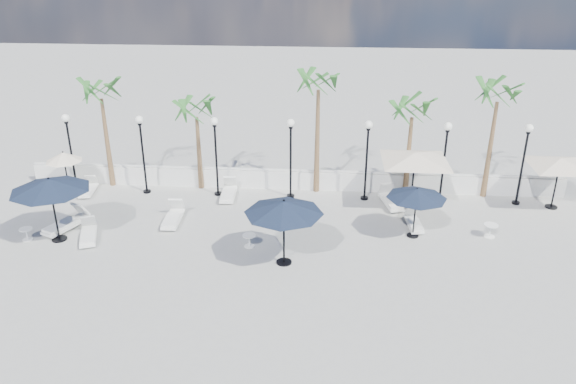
# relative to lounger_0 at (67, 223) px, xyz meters

# --- Properties ---
(ground) EXTENTS (100.00, 100.00, 0.00)m
(ground) POSITION_rel_lounger_0_xyz_m (9.21, -2.50, -0.27)
(ground) COLOR gray
(ground) RESTS_ON ground
(balustrade) EXTENTS (26.00, 0.30, 1.01)m
(balustrade) POSITION_rel_lounger_0_xyz_m (9.21, 5.00, 0.20)
(balustrade) COLOR silver
(balustrade) RESTS_ON ground
(lamppost_0) EXTENTS (0.36, 0.36, 3.84)m
(lamppost_0) POSITION_rel_lounger_0_xyz_m (-1.29, 4.00, 2.22)
(lamppost_0) COLOR black
(lamppost_0) RESTS_ON ground
(lamppost_1) EXTENTS (0.36, 0.36, 3.84)m
(lamppost_1) POSITION_rel_lounger_0_xyz_m (2.21, 4.00, 2.22)
(lamppost_1) COLOR black
(lamppost_1) RESTS_ON ground
(lamppost_2) EXTENTS (0.36, 0.36, 3.84)m
(lamppost_2) POSITION_rel_lounger_0_xyz_m (5.71, 4.00, 2.22)
(lamppost_2) COLOR black
(lamppost_2) RESTS_ON ground
(lamppost_3) EXTENTS (0.36, 0.36, 3.84)m
(lamppost_3) POSITION_rel_lounger_0_xyz_m (9.21, 4.00, 2.22)
(lamppost_3) COLOR black
(lamppost_3) RESTS_ON ground
(lamppost_4) EXTENTS (0.36, 0.36, 3.84)m
(lamppost_4) POSITION_rel_lounger_0_xyz_m (12.71, 4.00, 2.22)
(lamppost_4) COLOR black
(lamppost_4) RESTS_ON ground
(lamppost_5) EXTENTS (0.36, 0.36, 3.84)m
(lamppost_5) POSITION_rel_lounger_0_xyz_m (16.21, 4.00, 2.22)
(lamppost_5) COLOR black
(lamppost_5) RESTS_ON ground
(lamppost_6) EXTENTS (0.36, 0.36, 3.84)m
(lamppost_6) POSITION_rel_lounger_0_xyz_m (19.71, 4.00, 2.22)
(lamppost_6) COLOR black
(lamppost_6) RESTS_ON ground
(palm_0) EXTENTS (2.60, 2.60, 5.50)m
(palm_0) POSITION_rel_lounger_0_xyz_m (0.21, 4.80, 4.27)
(palm_0) COLOR brown
(palm_0) RESTS_ON ground
(palm_1) EXTENTS (2.60, 2.60, 4.70)m
(palm_1) POSITION_rel_lounger_0_xyz_m (4.71, 4.80, 3.49)
(palm_1) COLOR brown
(palm_1) RESTS_ON ground
(palm_2) EXTENTS (2.60, 2.60, 6.10)m
(palm_2) POSITION_rel_lounger_0_xyz_m (10.41, 4.80, 4.85)
(palm_2) COLOR brown
(palm_2) RESTS_ON ground
(palm_3) EXTENTS (2.60, 2.60, 4.90)m
(palm_3) POSITION_rel_lounger_0_xyz_m (14.71, 4.80, 3.68)
(palm_3) COLOR brown
(palm_3) RESTS_ON ground
(palm_4) EXTENTS (2.60, 2.60, 5.70)m
(palm_4) POSITION_rel_lounger_0_xyz_m (18.41, 4.80, 4.46)
(palm_4) COLOR brown
(palm_4) RESTS_ON ground
(lounger_0) EXTENTS (1.49, 2.22, 0.80)m
(lounger_0) POSITION_rel_lounger_0_xyz_m (0.00, 0.00, 0.00)
(lounger_0) COLOR white
(lounger_0) RESTS_ON ground
(lounger_1) EXTENTS (1.18, 1.95, 0.70)m
(lounger_1) POSITION_rel_lounger_0_xyz_m (1.29, -0.85, -0.03)
(lounger_1) COLOR white
(lounger_1) RESTS_ON ground
(lounger_2) EXTENTS (0.78, 1.77, 0.64)m
(lounger_2) POSITION_rel_lounger_0_xyz_m (-0.58, 3.72, -0.05)
(lounger_2) COLOR white
(lounger_2) RESTS_ON ground
(lounger_3) EXTENTS (0.72, 2.01, 0.75)m
(lounger_3) POSITION_rel_lounger_0_xyz_m (4.33, 0.93, -0.02)
(lounger_3) COLOR white
(lounger_3) RESTS_ON ground
(lounger_4) EXTENTS (0.74, 2.00, 0.74)m
(lounger_4) POSITION_rel_lounger_0_xyz_m (6.27, 3.72, -0.02)
(lounger_4) COLOR white
(lounger_4) RESTS_ON ground
(lounger_5) EXTENTS (0.68, 1.70, 0.62)m
(lounger_5) POSITION_rel_lounger_0_xyz_m (14.67, 1.24, -0.06)
(lounger_5) COLOR white
(lounger_5) RESTS_ON ground
(lounger_6) EXTENTS (1.09, 2.12, 0.76)m
(lounger_6) POSITION_rel_lounger_0_xyz_m (13.89, 3.41, -0.01)
(lounger_6) COLOR white
(lounger_6) RESTS_ON ground
(side_table_0) EXTENTS (0.52, 0.52, 0.51)m
(side_table_0) POSITION_rel_lounger_0_xyz_m (-1.18, -1.08, 0.04)
(side_table_0) COLOR white
(side_table_0) RESTS_ON ground
(side_table_1) EXTENTS (0.53, 0.53, 0.52)m
(side_table_1) POSITION_rel_lounger_0_xyz_m (7.92, -0.95, 0.04)
(side_table_1) COLOR white
(side_table_1) RESTS_ON ground
(side_table_2) EXTENTS (0.58, 0.58, 0.56)m
(side_table_2) POSITION_rel_lounger_0_xyz_m (17.67, 0.59, 0.07)
(side_table_2) COLOR white
(side_table_2) RESTS_ON ground
(parasol_navy_left) EXTENTS (3.12, 3.12, 2.75)m
(parasol_navy_left) POSITION_rel_lounger_0_xyz_m (0.10, -0.97, 2.16)
(parasol_navy_left) COLOR black
(parasol_navy_left) RESTS_ON ground
(parasol_navy_mid) EXTENTS (2.94, 2.94, 2.64)m
(parasol_navy_mid) POSITION_rel_lounger_0_xyz_m (9.39, -2.10, 2.05)
(parasol_navy_mid) COLOR black
(parasol_navy_mid) RESTS_ON ground
(parasol_navy_right) EXTENTS (2.44, 2.44, 2.19)m
(parasol_navy_right) POSITION_rel_lounger_0_xyz_m (14.52, 0.43, 1.65)
(parasol_navy_right) COLOR black
(parasol_navy_right) RESTS_ON ground
(parasol_cream_sq_a) EXTENTS (5.77, 5.77, 2.83)m
(parasol_cream_sq_a) POSITION_rel_lounger_0_xyz_m (14.79, 3.31, 2.35)
(parasol_cream_sq_a) COLOR black
(parasol_cream_sq_a) RESTS_ON ground
(parasol_cream_sq_b) EXTENTS (5.16, 5.16, 2.59)m
(parasol_cream_sq_b) POSITION_rel_lounger_0_xyz_m (21.21, 3.70, 2.12)
(parasol_cream_sq_b) COLOR black
(parasol_cream_sq_b) RESTS_ON ground
(parasol_cream_small) EXTENTS (1.73, 1.73, 2.12)m
(parasol_cream_small) POSITION_rel_lounger_0_xyz_m (-1.55, 3.70, 1.55)
(parasol_cream_small) COLOR black
(parasol_cream_small) RESTS_ON ground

